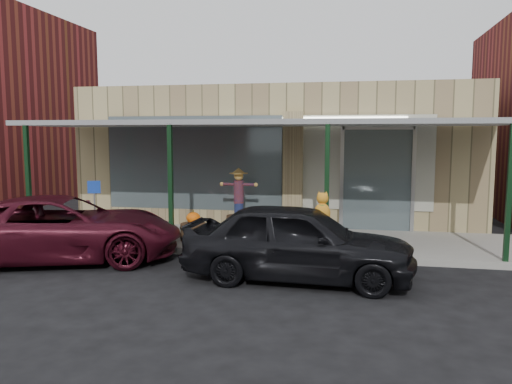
% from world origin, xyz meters
% --- Properties ---
extents(ground, '(120.00, 120.00, 0.00)m').
position_xyz_m(ground, '(0.00, 0.00, 0.00)').
color(ground, black).
rests_on(ground, ground).
extents(sidewalk, '(40.00, 3.20, 0.15)m').
position_xyz_m(sidewalk, '(0.00, 3.60, 0.07)').
color(sidewalk, gray).
rests_on(sidewalk, ground).
extents(storefront, '(12.00, 6.25, 4.20)m').
position_xyz_m(storefront, '(-0.00, 8.16, 2.09)').
color(storefront, tan).
rests_on(storefront, ground).
extents(awning, '(12.00, 3.00, 3.04)m').
position_xyz_m(awning, '(0.00, 3.56, 3.01)').
color(awning, gray).
rests_on(awning, ground).
extents(block_buildings_near, '(61.00, 8.00, 8.00)m').
position_xyz_m(block_buildings_near, '(2.01, 9.20, 3.77)').
color(block_buildings_near, maroon).
rests_on(block_buildings_near, ground).
extents(barrel_scarecrow, '(1.03, 0.84, 1.73)m').
position_xyz_m(barrel_scarecrow, '(-0.66, 4.20, 0.73)').
color(barrel_scarecrow, '#442D1B').
rests_on(barrel_scarecrow, sidewalk).
extents(barrel_pumpkin, '(0.81, 0.81, 0.76)m').
position_xyz_m(barrel_pumpkin, '(-1.50, 2.87, 0.42)').
color(barrel_pumpkin, '#442D1B').
rests_on(barrel_pumpkin, sidewalk).
extents(handicap_sign, '(0.29, 0.13, 1.49)m').
position_xyz_m(handicap_sign, '(-3.88, 2.40, 1.11)').
color(handicap_sign, gray).
rests_on(handicap_sign, sidewalk).
extents(parked_sedan, '(4.43, 1.95, 1.63)m').
position_xyz_m(parked_sedan, '(1.36, 0.51, 0.75)').
color(parked_sedan, black).
rests_on(parked_sedan, ground).
extents(car_maroon, '(5.64, 3.92, 1.43)m').
position_xyz_m(car_maroon, '(-3.90, 1.01, 0.72)').
color(car_maroon, '#420D1A').
rests_on(car_maroon, ground).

